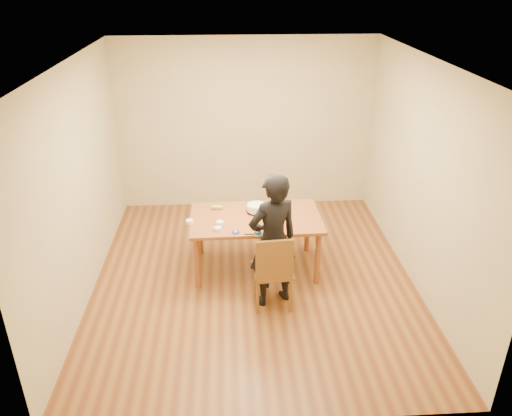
{
  "coord_description": "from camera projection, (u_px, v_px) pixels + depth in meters",
  "views": [
    {
      "loc": [
        -0.29,
        -5.34,
        3.6
      ],
      "look_at": [
        0.04,
        0.2,
        0.9
      ],
      "focal_mm": 35.0,
      "sensor_mm": 36.0,
      "label": 1
    }
  ],
  "objects": [
    {
      "name": "ramekin_green",
      "position": [
        218.0,
        229.0,
        5.95
      ],
      "size": [
        0.09,
        0.09,
        0.04
      ],
      "primitive_type": "cylinder",
      "color": "white",
      "rests_on": "dining_table"
    },
    {
      "name": "frosting_dollop",
      "position": [
        236.0,
        231.0,
        5.91
      ],
      "size": [
        0.04,
        0.04,
        0.02
      ],
      "primitive_type": "ellipsoid",
      "color": "white",
      "rests_on": "frosting_lid"
    },
    {
      "name": "candy_box_pink",
      "position": [
        218.0,
        208.0,
        6.48
      ],
      "size": [
        0.13,
        0.09,
        0.02
      ],
      "primitive_type": "cube",
      "rotation": [
        0.0,
        0.0,
        -0.21
      ],
      "color": "#C42E97",
      "rests_on": "dining_table"
    },
    {
      "name": "ramekin_yellow",
      "position": [
        220.0,
        223.0,
        6.09
      ],
      "size": [
        0.09,
        0.09,
        0.04
      ],
      "primitive_type": "cylinder",
      "color": "white",
      "rests_on": "dining_table"
    },
    {
      "name": "dining_table",
      "position": [
        256.0,
        218.0,
        6.29
      ],
      "size": [
        1.66,
        1.0,
        0.04
      ],
      "primitive_type": "cube",
      "rotation": [
        0.0,
        0.0,
        0.02
      ],
      "color": "brown",
      "rests_on": "floor"
    },
    {
      "name": "ramekin_multi",
      "position": [
        189.0,
        222.0,
        6.12
      ],
      "size": [
        0.09,
        0.09,
        0.04
      ],
      "primitive_type": "cylinder",
      "color": "white",
      "rests_on": "dining_table"
    },
    {
      "name": "candy_box_green",
      "position": [
        217.0,
        207.0,
        6.48
      ],
      "size": [
        0.15,
        0.09,
        0.02
      ],
      "primitive_type": "cube",
      "rotation": [
        0.0,
        0.0,
        -0.16
      ],
      "color": "#3D941B",
      "rests_on": "candy_box_pink"
    },
    {
      "name": "room_shell",
      "position": [
        252.0,
        170.0,
        6.1
      ],
      "size": [
        4.0,
        4.5,
        2.7
      ],
      "color": "brown",
      "rests_on": "ground"
    },
    {
      "name": "person",
      "position": [
        273.0,
        241.0,
        5.61
      ],
      "size": [
        0.69,
        0.58,
        1.63
      ],
      "primitive_type": "imported",
      "rotation": [
        0.0,
        0.0,
        3.51
      ],
      "color": "black",
      "rests_on": "floor"
    },
    {
      "name": "dining_chair",
      "position": [
        273.0,
        270.0,
        5.73
      ],
      "size": [
        0.47,
        0.47,
        0.04
      ],
      "primitive_type": "cube",
      "rotation": [
        0.0,
        0.0,
        0.08
      ],
      "color": "brown",
      "rests_on": "floor"
    },
    {
      "name": "cake",
      "position": [
        256.0,
        208.0,
        6.39
      ],
      "size": [
        0.24,
        0.24,
        0.08
      ],
      "primitive_type": "cylinder",
      "color": "white",
      "rests_on": "cake_plate"
    },
    {
      "name": "spatula",
      "position": [
        251.0,
        234.0,
        5.87
      ],
      "size": [
        0.15,
        0.02,
        0.01
      ],
      "primitive_type": "cube",
      "rotation": [
        0.0,
        0.0,
        0.02
      ],
      "color": "black",
      "rests_on": "dining_table"
    },
    {
      "name": "frosting_lid",
      "position": [
        236.0,
        232.0,
        5.91
      ],
      "size": [
        0.1,
        0.1,
        0.01
      ],
      "primitive_type": "cylinder",
      "color": "#181DA0",
      "rests_on": "dining_table"
    },
    {
      "name": "cake_plate",
      "position": [
        256.0,
        211.0,
        6.41
      ],
      "size": [
        0.26,
        0.26,
        0.02
      ],
      "primitive_type": "cylinder",
      "color": "#B00B1D",
      "rests_on": "dining_table"
    },
    {
      "name": "frosting_tub",
      "position": [
        258.0,
        232.0,
        5.84
      ],
      "size": [
        0.09,
        0.09,
        0.08
      ],
      "primitive_type": "cylinder",
      "color": "white",
      "rests_on": "dining_table"
    },
    {
      "name": "frosting_dome",
      "position": [
        256.0,
        204.0,
        6.37
      ],
      "size": [
        0.23,
        0.23,
        0.03
      ],
      "primitive_type": "ellipsoid",
      "color": "white",
      "rests_on": "cake"
    }
  ]
}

